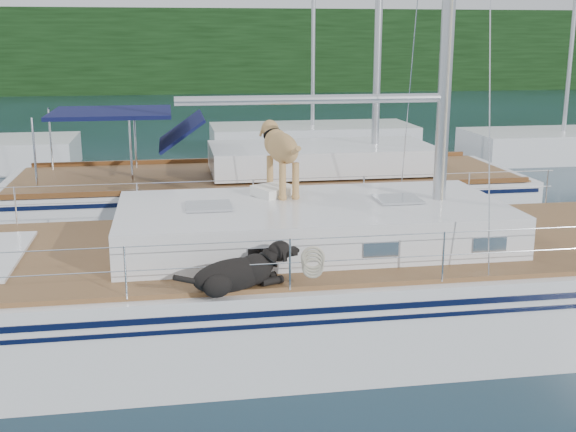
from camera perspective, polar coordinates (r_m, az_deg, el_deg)
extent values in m
plane|color=black|center=(10.21, -2.62, -9.13)|extent=(120.00, 120.00, 0.00)
cube|color=black|center=(54.35, -8.46, 12.75)|extent=(90.00, 3.00, 6.00)
cube|color=#595147|center=(55.65, -8.40, 10.30)|extent=(92.00, 1.00, 1.20)
cube|color=silver|center=(10.03, -2.65, -6.50)|extent=(12.00, 3.80, 1.40)
cube|color=brown|center=(9.80, -2.70, -2.49)|extent=(11.52, 3.50, 0.06)
cube|color=silver|center=(9.83, 1.91, -0.58)|extent=(5.20, 2.50, 0.55)
cylinder|color=silver|center=(9.55, 2.00, 9.20)|extent=(3.60, 0.12, 0.12)
cylinder|color=silver|center=(7.97, -1.26, -1.94)|extent=(10.56, 0.01, 0.01)
cylinder|color=silver|center=(11.35, -3.77, 2.84)|extent=(10.56, 0.01, 0.01)
cube|color=blue|center=(10.97, -8.54, -0.52)|extent=(0.86, 0.71, 0.06)
cube|color=white|center=(10.25, -1.09, 2.00)|extent=(0.69, 0.66, 0.14)
torus|color=#C2B69A|center=(8.02, 1.98, -3.32)|extent=(0.35, 0.15, 0.34)
cube|color=silver|center=(15.76, -1.66, 0.93)|extent=(11.00, 3.50, 1.30)
cube|color=brown|center=(15.63, -1.68, 3.25)|extent=(10.56, 3.29, 0.06)
cube|color=silver|center=(15.77, 2.65, 4.63)|extent=(4.80, 2.30, 0.55)
cube|color=#0D113A|center=(15.34, -13.77, 7.94)|extent=(2.40, 2.30, 0.08)
cube|color=silver|center=(26.09, 1.94, 6.01)|extent=(7.20, 3.00, 1.10)
cube|color=silver|center=(26.13, 20.84, 5.12)|extent=(6.40, 3.00, 1.10)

